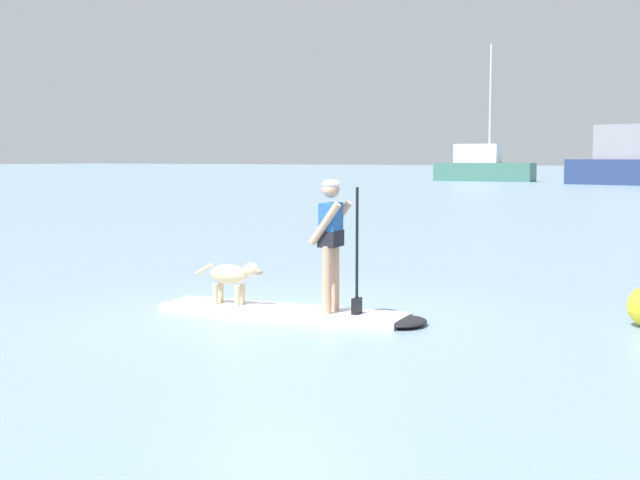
% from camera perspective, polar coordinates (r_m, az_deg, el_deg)
% --- Properties ---
extents(ground_plane, '(400.00, 400.00, 0.00)m').
position_cam_1_polar(ground_plane, '(11.06, -2.56, -5.08)').
color(ground_plane, gray).
extents(paddleboard, '(3.62, 1.11, 0.10)m').
position_cam_1_polar(paddleboard, '(10.96, -1.47, -4.92)').
color(paddleboard, silver).
rests_on(paddleboard, ground_plane).
extents(person_paddler, '(0.63, 0.51, 1.66)m').
position_cam_1_polar(person_paddler, '(10.63, 0.81, 0.30)').
color(person_paddler, tan).
rests_on(person_paddler, paddleboard).
extents(dog, '(1.02, 0.28, 0.57)m').
position_cam_1_polar(dog, '(11.32, -5.91, -2.40)').
color(dog, '#CCB78C').
rests_on(dog, paddleboard).
extents(moored_boat_starboard, '(8.47, 2.96, 11.57)m').
position_cam_1_polar(moored_boat_starboard, '(74.59, 10.83, 4.85)').
color(moored_boat_starboard, '#3F7266').
rests_on(moored_boat_starboard, ground_plane).
extents(moored_boat_port, '(11.00, 5.16, 12.69)m').
position_cam_1_polar(moored_boat_port, '(66.93, 20.47, 4.89)').
color(moored_boat_port, navy).
rests_on(moored_boat_port, ground_plane).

